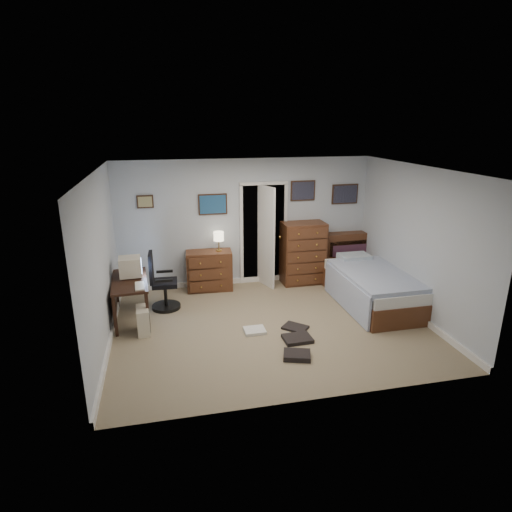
{
  "coord_description": "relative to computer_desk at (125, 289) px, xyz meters",
  "views": [
    {
      "loc": [
        -1.58,
        -6.09,
        3.18
      ],
      "look_at": [
        -0.17,
        0.3,
        1.1
      ],
      "focal_mm": 30.0,
      "sensor_mm": 36.0,
      "label": 1
    }
  ],
  "objects": [
    {
      "name": "pc_tower",
      "position": [
        0.28,
        -0.54,
        -0.33
      ],
      "size": [
        0.21,
        0.4,
        0.42
      ],
      "rotation": [
        0.0,
        0.0,
        0.07
      ],
      "color": "beige",
      "rests_on": "floor"
    },
    {
      "name": "low_dresser",
      "position": [
        1.5,
        1.05,
        -0.15
      ],
      "size": [
        0.9,
        0.49,
        0.78
      ],
      "primitive_type": "cube",
      "rotation": [
        0.0,
        0.0,
        -0.06
      ],
      "color": "#55301B",
      "rests_on": "floor"
    },
    {
      "name": "tall_dresser",
      "position": [
        3.4,
        1.03,
        0.09
      ],
      "size": [
        0.86,
        0.52,
        1.25
      ],
      "primitive_type": "cube",
      "rotation": [
        0.0,
        0.0,
        0.02
      ],
      "color": "#55301B",
      "rests_on": "floor"
    },
    {
      "name": "floor",
      "position": [
        2.28,
        -0.72,
        -0.55
      ],
      "size": [
        5.0,
        4.0,
        0.02
      ],
      "primitive_type": "cube",
      "color": "gray",
      "rests_on": "ground"
    },
    {
      "name": "wall_posters",
      "position": [
        2.85,
        1.25,
        1.21
      ],
      "size": [
        4.38,
        0.04,
        0.6
      ],
      "color": "#331E11",
      "rests_on": "floor"
    },
    {
      "name": "bed",
      "position": [
        4.27,
        -0.29,
        -0.21
      ],
      "size": [
        1.16,
        2.13,
        0.69
      ],
      "rotation": [
        0.0,
        0.0,
        0.01
      ],
      "color": "#55301B",
      "rests_on": "floor"
    },
    {
      "name": "computer_desk",
      "position": [
        0.0,
        0.0,
        0.0
      ],
      "size": [
        0.64,
        1.24,
        0.7
      ],
      "rotation": [
        0.0,
        0.0,
        0.07
      ],
      "color": "#311A10",
      "rests_on": "floor"
    },
    {
      "name": "office_chair",
      "position": [
        0.58,
        0.32,
        -0.14
      ],
      "size": [
        0.52,
        0.52,
        1.04
      ],
      "rotation": [
        0.0,
        0.0,
        -0.04
      ],
      "color": "black",
      "rests_on": "floor"
    },
    {
      "name": "keyboard",
      "position": [
        0.26,
        -0.34,
        0.17
      ],
      "size": [
        0.16,
        0.38,
        0.02
      ],
      "primitive_type": "cube",
      "rotation": [
        0.0,
        0.0,
        0.07
      ],
      "color": "beige",
      "rests_on": "computer_desk"
    },
    {
      "name": "media_stack",
      "position": [
        -0.04,
        1.37,
        -0.12
      ],
      "size": [
        0.17,
        0.17,
        0.83
      ],
      "primitive_type": "cube",
      "rotation": [
        0.0,
        0.0,
        0.04
      ],
      "color": "maroon",
      "rests_on": "floor"
    },
    {
      "name": "headboard_bookcase",
      "position": [
        4.46,
        1.14,
        -0.03
      ],
      "size": [
        1.07,
        0.3,
        0.96
      ],
      "rotation": [
        0.0,
        0.0,
        0.03
      ],
      "color": "#55301B",
      "rests_on": "floor"
    },
    {
      "name": "floor_clutter",
      "position": [
        2.42,
        -1.32,
        -0.51
      ],
      "size": [
        1.06,
        1.27,
        0.08
      ],
      "rotation": [
        0.0,
        0.0,
        0.05
      ],
      "color": "silver",
      "rests_on": "floor"
    },
    {
      "name": "table_lamp",
      "position": [
        1.7,
        1.05,
        0.52
      ],
      "size": [
        0.21,
        0.21,
        0.38
      ],
      "rotation": [
        0.0,
        0.0,
        -0.06
      ],
      "color": "gold",
      "rests_on": "low_dresser"
    },
    {
      "name": "doorway",
      "position": [
        2.63,
        1.55,
        0.47
      ],
      "size": [
        0.96,
        1.12,
        2.05
      ],
      "color": "black",
      "rests_on": "floor"
    },
    {
      "name": "crt_monitor",
      "position": [
        0.11,
        0.16,
        0.33
      ],
      "size": [
        0.38,
        0.36,
        0.33
      ],
      "rotation": [
        0.0,
        0.0,
        0.07
      ],
      "color": "beige",
      "rests_on": "computer_desk"
    }
  ]
}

